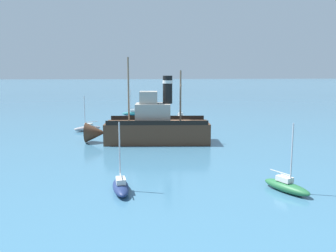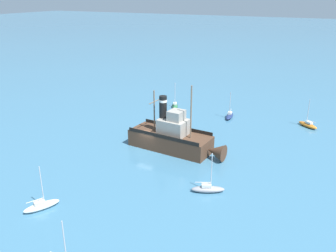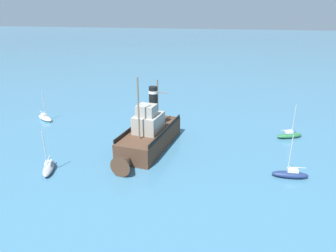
# 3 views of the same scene
# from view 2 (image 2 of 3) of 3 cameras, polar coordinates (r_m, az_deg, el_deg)

# --- Properties ---
(ground_plane) EXTENTS (600.00, 600.00, 0.00)m
(ground_plane) POSITION_cam_2_polar(r_m,az_deg,el_deg) (51.95, -3.36, -3.78)
(ground_plane) COLOR teal
(old_tugboat) EXTENTS (5.26, 14.61, 9.90)m
(old_tugboat) POSITION_cam_2_polar(r_m,az_deg,el_deg) (51.20, 0.94, -1.89)
(old_tugboat) COLOR #4C3323
(old_tugboat) RESTS_ON ground
(sailboat_green) EXTENTS (3.88, 2.72, 4.90)m
(sailboat_green) POSITION_cam_2_polar(r_m,az_deg,el_deg) (70.44, 1.12, 3.31)
(sailboat_green) COLOR #286B3D
(sailboat_green) RESTS_ON ground
(sailboat_white) EXTENTS (3.89, 2.70, 4.90)m
(sailboat_white) POSITION_cam_2_polar(r_m,az_deg,el_deg) (40.65, -19.63, -11.91)
(sailboat_white) COLOR white
(sailboat_white) RESTS_ON ground
(sailboat_grey) EXTENTS (2.66, 3.90, 4.90)m
(sailboat_grey) POSITION_cam_2_polar(r_m,az_deg,el_deg) (41.52, 6.41, -9.96)
(sailboat_grey) COLOR gray
(sailboat_grey) RESTS_ON ground
(sailboat_orange) EXTENTS (3.10, 3.73, 4.90)m
(sailboat_orange) POSITION_cam_2_polar(r_m,az_deg,el_deg) (64.69, 21.51, 0.20)
(sailboat_orange) COLOR orange
(sailboat_orange) RESTS_ON ground
(sailboat_navy) EXTENTS (3.90, 1.53, 4.90)m
(sailboat_navy) POSITION_cam_2_polar(r_m,az_deg,el_deg) (65.57, 9.84, 1.65)
(sailboat_navy) COLOR navy
(sailboat_navy) RESTS_ON ground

